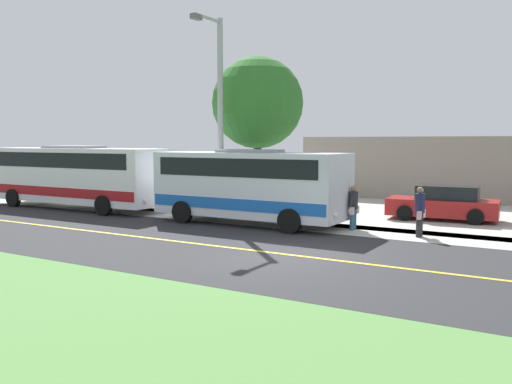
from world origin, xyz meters
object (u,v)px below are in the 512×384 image
object	(u,v)px
tree_curbside	(258,103)
pedestrian_with_bags	(420,210)
pedestrian_waiting	(353,206)
street_light_pole	(219,110)
shuttle_bus_front	(250,183)
commercial_building	(481,166)
parked_car_near	(444,204)
transit_bus_rear	(75,174)

from	to	relation	value
tree_curbside	pedestrian_with_bags	bearing A→B (deg)	73.02
pedestrian_waiting	street_light_pole	distance (m)	6.85
shuttle_bus_front	commercial_building	size ratio (longest dim) A/B	0.42
street_light_pole	parked_car_near	world-z (taller)	street_light_pole
transit_bus_rear	commercial_building	xyz separation A→B (m)	(-16.92, 16.05, 0.08)
pedestrian_waiting	street_light_pole	bearing A→B (deg)	-86.30
shuttle_bus_front	transit_bus_rear	xyz separation A→B (m)	(0.05, -10.01, 0.06)
transit_bus_rear	pedestrian_with_bags	bearing A→B (deg)	91.74
street_light_pole	parked_car_near	xyz separation A→B (m)	(-4.70, 8.10, -3.87)
transit_bus_rear	street_light_pole	bearing A→B (deg)	92.77
pedestrian_with_bags	commercial_building	distance (m)	16.45
transit_bus_rear	shuttle_bus_front	bearing A→B (deg)	90.29
parked_car_near	commercial_building	xyz separation A→B (m)	(-11.82, -0.35, 1.08)
street_light_pole	tree_curbside	size ratio (longest dim) A/B	1.18
street_light_pole	parked_car_near	size ratio (longest dim) A/B	1.83
transit_bus_rear	street_light_pole	distance (m)	8.79
parked_car_near	transit_bus_rear	bearing A→B (deg)	-72.71
shuttle_bus_front	tree_curbside	distance (m)	4.61
pedestrian_with_bags	commercial_building	xyz separation A→B (m)	(-16.42, -0.53, 0.84)
pedestrian_with_bags	parked_car_near	bearing A→B (deg)	-177.75
shuttle_bus_front	street_light_pole	distance (m)	3.41
transit_bus_rear	street_light_pole	size ratio (longest dim) A/B	1.25
pedestrian_waiting	tree_curbside	size ratio (longest dim) A/B	0.23
shuttle_bus_front	pedestrian_waiting	world-z (taller)	shuttle_bus_front
shuttle_bus_front	street_light_pole	bearing A→B (deg)	-101.57
street_light_pole	pedestrian_waiting	bearing A→B (deg)	93.70
parked_car_near	tree_curbside	size ratio (longest dim) A/B	0.64
pedestrian_with_bags	commercial_building	size ratio (longest dim) A/B	0.09
shuttle_bus_front	pedestrian_with_bags	bearing A→B (deg)	93.95
commercial_building	parked_car_near	bearing A→B (deg)	1.68
pedestrian_with_bags	commercial_building	bearing A→B (deg)	-178.16
pedestrian_waiting	pedestrian_with_bags	bearing A→B (deg)	83.84
tree_curbside	transit_bus_rear	bearing A→B (deg)	-71.37
shuttle_bus_front	street_light_pole	xyz separation A→B (m)	(-0.35, -1.71, 2.93)
shuttle_bus_front	parked_car_near	world-z (taller)	shuttle_bus_front
transit_bus_rear	pedestrian_waiting	bearing A→B (deg)	93.15
transit_bus_rear	pedestrian_with_bags	size ratio (longest dim) A/B	5.98
shuttle_bus_front	transit_bus_rear	world-z (taller)	transit_bus_rear
pedestrian_with_bags	pedestrian_waiting	distance (m)	2.52
pedestrian_waiting	tree_curbside	xyz separation A→B (m)	(-2.15, -5.41, 4.10)
tree_curbside	pedestrian_waiting	bearing A→B (deg)	68.35
transit_bus_rear	parked_car_near	bearing A→B (deg)	107.29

